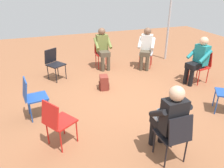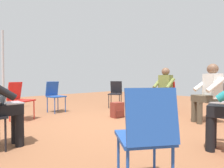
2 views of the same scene
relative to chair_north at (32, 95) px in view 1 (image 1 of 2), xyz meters
The scene contains 14 objects.
ground_plane 2.01m from the chair_north, 83.26° to the right, with size 14.00×14.00×0.00m, color brown.
chair_north is the anchor object (origin of this frame).
chair_northwest 1.07m from the chair_north, 160.47° to the right, with size 0.56×0.58×0.85m.
chair_northeast 1.90m from the chair_north, 17.94° to the right, with size 0.58×0.57×0.85m.
chair_southeast 3.95m from the chair_north, 60.95° to the right, with size 0.58×0.57×0.85m.
chair_east 3.16m from the chair_north, 41.72° to the right, with size 0.44×0.41×0.85m.
chair_south 4.29m from the chair_north, 85.32° to the right, with size 0.46×0.50×0.85m.
chair_west 2.72m from the chair_north, 134.89° to the right, with size 0.44×0.40×0.85m.
person_with_laptop 2.61m from the chair_north, 132.27° to the right, with size 0.52×0.49×1.24m.
person_in_white 3.81m from the chair_north, 62.06° to the right, with size 0.63×0.63×1.24m.
person_in_teal 4.13m from the chair_north, 85.54° to the right, with size 0.55×0.56×1.24m.
person_in_olive 3.04m from the chair_north, 43.78° to the right, with size 0.53×0.50×1.24m.
backpack_near_laptop_user 1.88m from the chair_north, 65.78° to the right, with size 0.31×0.28×0.36m.
tent_pole_far 5.04m from the chair_north, 62.37° to the right, with size 0.07×0.07×2.39m, color #B2B2B7.
Camera 1 is at (-4.25, 1.69, 2.52)m, focal length 35.00 mm.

